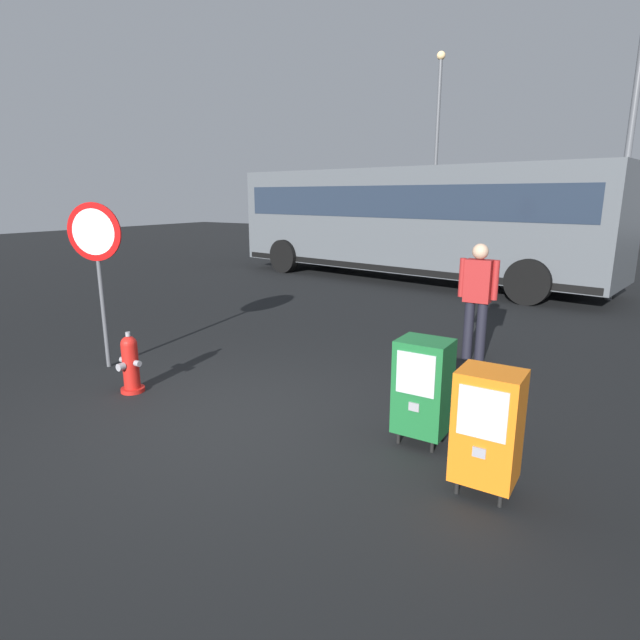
{
  "coord_description": "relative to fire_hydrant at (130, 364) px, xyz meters",
  "views": [
    {
      "loc": [
        3.39,
        -3.72,
        2.32
      ],
      "look_at": [
        0.3,
        1.2,
        0.9
      ],
      "focal_mm": 28.82,
      "sensor_mm": 36.0,
      "label": 1
    }
  ],
  "objects": [
    {
      "name": "ground_plane",
      "position": [
        1.64,
        -0.02,
        -0.35
      ],
      "size": [
        60.0,
        60.0,
        0.0
      ],
      "primitive_type": "plane",
      "color": "black"
    },
    {
      "name": "fire_hydrant",
      "position": [
        0.0,
        0.0,
        0.0
      ],
      "size": [
        0.33,
        0.32,
        0.75
      ],
      "color": "red",
      "rests_on": "ground_plane"
    },
    {
      "name": "newspaper_box_primary",
      "position": [
        4.18,
        0.08,
        0.22
      ],
      "size": [
        0.48,
        0.42,
        1.02
      ],
      "color": "black",
      "rests_on": "ground_plane"
    },
    {
      "name": "newspaper_box_secondary",
      "position": [
        3.44,
        0.62,
        0.22
      ],
      "size": [
        0.48,
        0.42,
        1.02
      ],
      "color": "black",
      "rests_on": "ground_plane"
    },
    {
      "name": "stop_sign",
      "position": [
        -1.07,
        0.43,
        1.25
      ],
      "size": [
        0.71,
        0.31,
        2.23
      ],
      "color": "#4C4F54",
      "rests_on": "ground_plane"
    },
    {
      "name": "pedestrian",
      "position": [
        3.13,
        3.45,
        0.6
      ],
      "size": [
        0.55,
        0.22,
        1.67
      ],
      "color": "black",
      "rests_on": "ground_plane"
    },
    {
      "name": "bus_near",
      "position": [
        -0.44,
        9.67,
        1.36
      ],
      "size": [
        10.75,
        4.02,
        3.0
      ],
      "rotation": [
        0.0,
        0.0,
        -0.15
      ],
      "color": "#4C5156",
      "rests_on": "ground_plane"
    },
    {
      "name": "street_light_near_left",
      "position": [
        -2.21,
        16.19,
        3.96
      ],
      "size": [
        0.32,
        0.32,
        7.48
      ],
      "color": "#4C4F54",
      "rests_on": "ground_plane"
    },
    {
      "name": "street_light_near_right",
      "position": [
        4.49,
        9.44,
        3.62
      ],
      "size": [
        0.32,
        0.32,
        6.83
      ],
      "color": "#4C4F54",
      "rests_on": "ground_plane"
    }
  ]
}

